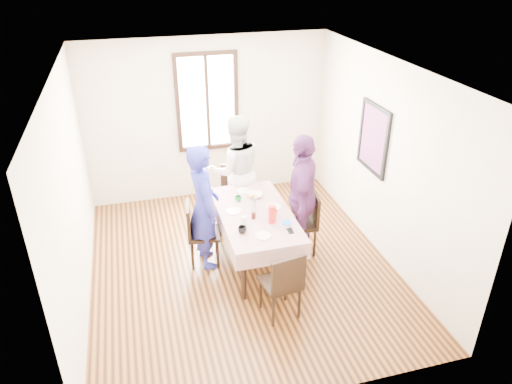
{
  "coord_description": "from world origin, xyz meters",
  "views": [
    {
      "loc": [
        -1.21,
        -5.21,
        3.96
      ],
      "look_at": [
        0.22,
        0.02,
        1.1
      ],
      "focal_mm": 33.39,
      "sensor_mm": 36.0,
      "label": 1
    }
  ],
  "objects_px": {
    "dining_table": "(255,237)",
    "person_far": "(236,171)",
    "chair_right": "(301,223)",
    "person_left": "(204,207)",
    "chair_near": "(280,282)",
    "chair_left": "(204,233)",
    "chair_far": "(236,195)",
    "person_right": "(301,196)"
  },
  "relations": [
    {
      "from": "chair_near",
      "to": "person_left",
      "type": "xyz_separation_m",
      "value": [
        -0.66,
        1.27,
        0.42
      ]
    },
    {
      "from": "dining_table",
      "to": "person_far",
      "type": "height_order",
      "value": "person_far"
    },
    {
      "from": "dining_table",
      "to": "person_left",
      "type": "height_order",
      "value": "person_left"
    },
    {
      "from": "chair_left",
      "to": "person_right",
      "type": "relative_size",
      "value": 0.51
    },
    {
      "from": "chair_far",
      "to": "person_left",
      "type": "distance_m",
      "value": 1.24
    },
    {
      "from": "person_far",
      "to": "person_right",
      "type": "height_order",
      "value": "person_right"
    },
    {
      "from": "chair_near",
      "to": "person_right",
      "type": "height_order",
      "value": "person_right"
    },
    {
      "from": "chair_left",
      "to": "person_far",
      "type": "distance_m",
      "value": 1.24
    },
    {
      "from": "chair_near",
      "to": "chair_left",
      "type": "bearing_deg",
      "value": 108.69
    },
    {
      "from": "chair_right",
      "to": "chair_near",
      "type": "height_order",
      "value": "same"
    },
    {
      "from": "dining_table",
      "to": "chair_far",
      "type": "distance_m",
      "value": 1.12
    },
    {
      "from": "person_far",
      "to": "person_left",
      "type": "bearing_deg",
      "value": 55.11
    },
    {
      "from": "chair_far",
      "to": "person_far",
      "type": "bearing_deg",
      "value": 93.48
    },
    {
      "from": "dining_table",
      "to": "person_far",
      "type": "xyz_separation_m",
      "value": [
        0.0,
        1.09,
        0.51
      ]
    },
    {
      "from": "person_left",
      "to": "person_right",
      "type": "bearing_deg",
      "value": -99.17
    },
    {
      "from": "chair_left",
      "to": "chair_right",
      "type": "bearing_deg",
      "value": 93.22
    },
    {
      "from": "person_far",
      "to": "person_right",
      "type": "bearing_deg",
      "value": 122.52
    },
    {
      "from": "chair_right",
      "to": "chair_far",
      "type": "bearing_deg",
      "value": 39.75
    },
    {
      "from": "chair_far",
      "to": "person_right",
      "type": "xyz_separation_m",
      "value": [
        0.66,
        -1.06,
        0.44
      ]
    },
    {
      "from": "dining_table",
      "to": "chair_near",
      "type": "bearing_deg",
      "value": -90.0
    },
    {
      "from": "person_right",
      "to": "chair_left",
      "type": "bearing_deg",
      "value": -72.69
    },
    {
      "from": "chair_far",
      "to": "person_left",
      "type": "relative_size",
      "value": 0.52
    },
    {
      "from": "dining_table",
      "to": "chair_left",
      "type": "bearing_deg",
      "value": 167.39
    },
    {
      "from": "dining_table",
      "to": "chair_near",
      "type": "height_order",
      "value": "chair_near"
    },
    {
      "from": "person_far",
      "to": "person_right",
      "type": "relative_size",
      "value": 0.98
    },
    {
      "from": "chair_left",
      "to": "person_left",
      "type": "bearing_deg",
      "value": 97.48
    },
    {
      "from": "chair_right",
      "to": "person_right",
      "type": "xyz_separation_m",
      "value": [
        -0.02,
        -0.0,
        0.44
      ]
    },
    {
      "from": "chair_near",
      "to": "person_far",
      "type": "height_order",
      "value": "person_far"
    },
    {
      "from": "chair_far",
      "to": "chair_near",
      "type": "xyz_separation_m",
      "value": [
        0.0,
        -2.23,
        0.0
      ]
    },
    {
      "from": "chair_right",
      "to": "person_right",
      "type": "height_order",
      "value": "person_right"
    },
    {
      "from": "chair_left",
      "to": "chair_far",
      "type": "relative_size",
      "value": 1.0
    },
    {
      "from": "person_left",
      "to": "chair_right",
      "type": "bearing_deg",
      "value": -99.12
    },
    {
      "from": "chair_right",
      "to": "person_far",
      "type": "xyz_separation_m",
      "value": [
        -0.68,
        1.04,
        0.43
      ]
    },
    {
      "from": "dining_table",
      "to": "person_right",
      "type": "height_order",
      "value": "person_right"
    },
    {
      "from": "chair_right",
      "to": "person_far",
      "type": "bearing_deg",
      "value": 40.25
    },
    {
      "from": "chair_far",
      "to": "chair_near",
      "type": "height_order",
      "value": "same"
    },
    {
      "from": "chair_right",
      "to": "person_left",
      "type": "xyz_separation_m",
      "value": [
        -1.34,
        0.1,
        0.42
      ]
    },
    {
      "from": "chair_near",
      "to": "person_left",
      "type": "bearing_deg",
      "value": 108.05
    },
    {
      "from": "chair_left",
      "to": "chair_right",
      "type": "distance_m",
      "value": 1.36
    },
    {
      "from": "person_left",
      "to": "chair_left",
      "type": "bearing_deg",
      "value": 85.21
    },
    {
      "from": "chair_right",
      "to": "person_left",
      "type": "height_order",
      "value": "person_left"
    },
    {
      "from": "chair_left",
      "to": "person_far",
      "type": "bearing_deg",
      "value": 151.69
    }
  ]
}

